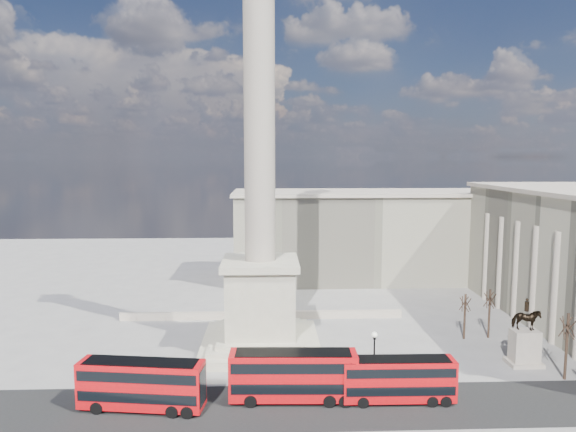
% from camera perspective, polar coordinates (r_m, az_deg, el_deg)
% --- Properties ---
extents(ground, '(180.00, 180.00, 0.00)m').
position_cam_1_polar(ground, '(59.53, -3.11, -16.09)').
color(ground, gray).
rests_on(ground, ground).
extents(asphalt_road, '(120.00, 9.00, 0.01)m').
position_cam_1_polar(asphalt_road, '(50.59, 2.74, -20.38)').
color(asphalt_road, '#242424').
rests_on(asphalt_road, ground).
extents(nelsons_column, '(14.00, 14.00, 49.85)m').
position_cam_1_polar(nelsons_column, '(60.76, -3.11, -2.92)').
color(nelsons_column, beige).
rests_on(nelsons_column, ground).
extents(balustrade_wall, '(40.00, 0.60, 1.10)m').
position_cam_1_polar(balustrade_wall, '(74.38, -2.91, -10.94)').
color(balustrade_wall, '#BCAE9C').
rests_on(balustrade_wall, ground).
extents(building_northeast, '(51.00, 17.00, 16.60)m').
position_cam_1_polar(building_northeast, '(97.90, 9.03, -2.09)').
color(building_northeast, '#BEB99C').
rests_on(building_northeast, ground).
extents(red_bus_a, '(11.60, 4.08, 4.61)m').
position_cam_1_polar(red_bus_a, '(50.70, -15.88, -17.55)').
color(red_bus_a, red).
rests_on(red_bus_a, ground).
extents(red_bus_b, '(12.01, 3.20, 4.83)m').
position_cam_1_polar(red_bus_b, '(50.40, 0.67, -17.29)').
color(red_bus_b, red).
rests_on(red_bus_b, ground).
extents(red_bus_c, '(10.52, 2.61, 4.25)m').
position_cam_1_polar(red_bus_c, '(51.45, 12.23, -17.30)').
color(red_bus_c, red).
rests_on(red_bus_c, ground).
extents(victorian_lamp, '(0.53, 0.53, 6.23)m').
position_cam_1_polar(victorian_lamp, '(52.03, 9.55, -15.25)').
color(victorian_lamp, black).
rests_on(victorian_lamp, ground).
extents(equestrian_statue, '(3.58, 2.69, 7.57)m').
position_cam_1_polar(equestrian_statue, '(63.92, 24.82, -12.60)').
color(equestrian_statue, '#BCAE9C').
rests_on(equestrian_statue, ground).
extents(bare_tree_near, '(1.69, 1.69, 7.39)m').
position_cam_1_polar(bare_tree_near, '(60.87, 28.67, -10.57)').
color(bare_tree_near, '#332319').
rests_on(bare_tree_near, ground).
extents(bare_tree_mid, '(1.61, 1.61, 6.11)m').
position_cam_1_polar(bare_tree_mid, '(69.04, 19.10, -9.01)').
color(bare_tree_mid, '#332319').
rests_on(bare_tree_mid, ground).
extents(bare_tree_far, '(1.62, 1.62, 6.62)m').
position_cam_1_polar(bare_tree_far, '(70.46, 21.53, -8.45)').
color(bare_tree_far, '#332319').
rests_on(bare_tree_far, ground).
extents(pedestrian_walking, '(0.73, 0.64, 1.69)m').
position_cam_1_polar(pedestrian_walking, '(54.82, 12.48, -17.34)').
color(pedestrian_walking, black).
rests_on(pedestrian_walking, ground).
extents(pedestrian_crossing, '(0.98, 0.86, 1.59)m').
position_cam_1_polar(pedestrian_crossing, '(59.15, 17.07, -15.70)').
color(pedestrian_crossing, black).
rests_on(pedestrian_crossing, ground).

